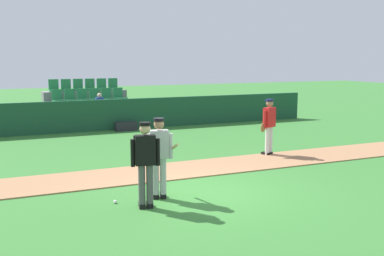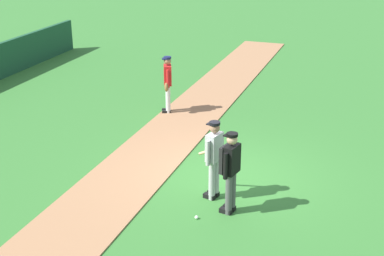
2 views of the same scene
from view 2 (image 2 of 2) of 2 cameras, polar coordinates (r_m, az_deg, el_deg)
name	(u,v)px [view 2 (image 2 of 2)]	position (r m, az deg, el deg)	size (l,w,h in m)	color
ground_plane	(227,176)	(13.14, 3.60, -4.93)	(80.00, 80.00, 0.00)	#33702D
infield_dirt_path	(141,162)	(13.82, -5.19, -3.53)	(28.00, 1.86, 0.03)	#9E704C
batter_grey_jersey	(214,157)	(11.78, 2.27, -2.96)	(0.60, 0.80, 1.76)	#B2B2B2
umpire_home_plate	(230,168)	(11.22, 3.93, -4.11)	(0.58, 0.36, 1.76)	#4C4C4C
runner_red_jersey	(168,83)	(16.86, -2.51, 4.65)	(0.66, 0.41, 1.76)	silver
baseball	(197,217)	(11.40, 0.46, -9.11)	(0.07, 0.07, 0.07)	white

